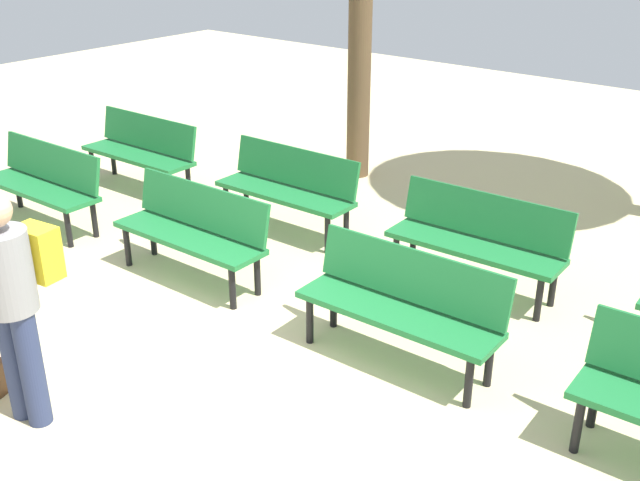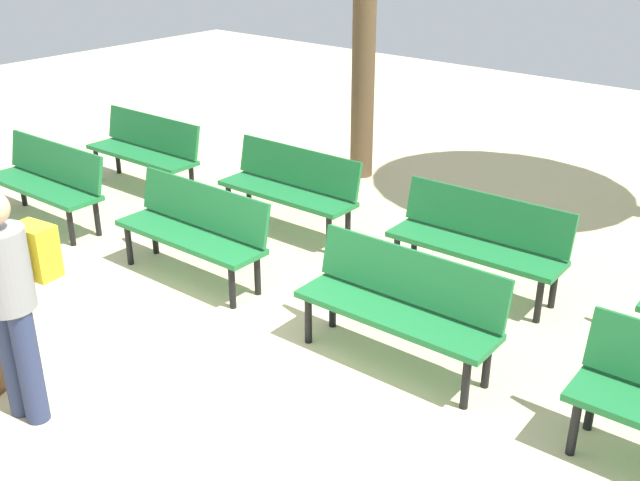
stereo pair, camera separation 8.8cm
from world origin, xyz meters
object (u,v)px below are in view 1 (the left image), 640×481
Objects in this scene: bench_r0_c2 at (402,301)px; visitor_with_backpack at (15,296)px; bench_r1_c0 at (142,148)px; tree_0 at (359,72)px; bench_r0_c1 at (194,227)px; bench_r1_c2 at (478,237)px; bench_r1_c1 at (288,185)px; bench_r0_c0 at (44,180)px.

visitor_with_backpack is (-1.57, -2.17, 0.43)m from bench_r0_c2.
tree_0 reaches higher than bench_r1_c0.
visitor_with_backpack is at bearing -49.78° from bench_r1_c0.
bench_r0_c1 is 1.00× the size of bench_r1_c0.
bench_r1_c0 is at bearing -179.85° from bench_r1_c2.
bench_r1_c2 is at bearing 32.95° from bench_r0_c1.
bench_r1_c1 is at bearing 147.84° from bench_r0_c2.
bench_r1_c0 is 0.61× the size of tree_0.
bench_r1_c0 is 1.00× the size of bench_r1_c1.
bench_r0_c0 is 1.00× the size of bench_r1_c0.
bench_r1_c0 and bench_r1_c2 have the same top height.
bench_r1_c0 is 1.00× the size of bench_r1_c2.
bench_r0_c0 is 1.00× the size of bench_r0_c1.
bench_r0_c0 is at bearing -162.19° from bench_r1_c2.
bench_r0_c0 is 0.61× the size of tree_0.
bench_r0_c2 is 0.98× the size of visitor_with_backpack.
visitor_with_backpack is (3.01, -3.41, 0.43)m from bench_r1_c0.
bench_r0_c1 is 0.98× the size of visitor_with_backpack.
bench_r1_c2 is at bearing 18.67° from bench_r0_c0.
bench_r1_c2 is 0.98× the size of visitor_with_backpack.
bench_r0_c0 is 3.57m from visitor_with_backpack.
bench_r0_c1 is at bearing -148.12° from bench_r1_c2.
bench_r0_c1 and bench_r1_c2 have the same top height.
bench_r0_c1 and bench_r1_c0 have the same top height.
bench_r0_c0 and bench_r1_c2 have the same top height.
visitor_with_backpack is at bearing -114.01° from bench_r1_c2.
bench_r0_c1 is 0.99× the size of bench_r1_c2.
bench_r1_c0 is (-4.58, 1.24, 0.00)m from bench_r0_c2.
visitor_with_backpack is at bearing -78.92° from bench_r1_c1.
bench_r0_c0 is 1.00× the size of bench_r1_c1.
bench_r0_c0 is 1.41m from bench_r1_c0.
bench_r1_c1 is at bearing 91.56° from bench_r0_c1.
bench_r0_c2 is 2.71m from bench_r1_c1.
tree_0 reaches higher than visitor_with_backpack.
tree_0 reaches higher than bench_r0_c1.
bench_r1_c0 is (-2.31, 1.27, 0.00)m from bench_r0_c1.
visitor_with_backpack reaches higher than bench_r0_c2.
visitor_with_backpack is at bearing -127.36° from bench_r0_c2.
bench_r0_c2 is at bearing -0.46° from bench_r0_c1.
bench_r0_c0 and bench_r0_c1 have the same top height.
bench_r0_c1 is 2.27m from bench_r0_c2.
bench_r0_c2 and bench_r1_c1 have the same top height.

